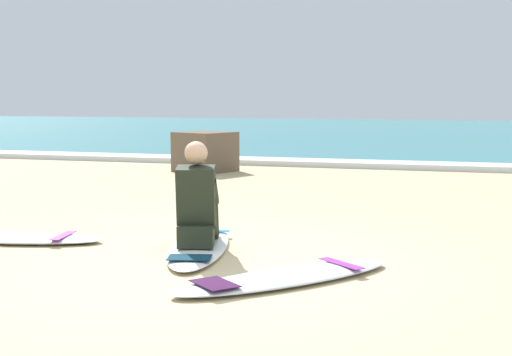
{
  "coord_description": "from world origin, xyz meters",
  "views": [
    {
      "loc": [
        2.11,
        -5.54,
        1.42
      ],
      "look_at": [
        -0.18,
        1.86,
        0.55
      ],
      "focal_mm": 51.04,
      "sensor_mm": 36.0,
      "label": 1
    }
  ],
  "objects": [
    {
      "name": "surfboard_spare_far",
      "position": [
        0.7,
        -0.24,
        0.04
      ],
      "size": [
        1.66,
        1.84,
        0.08
      ],
      "color": "silver",
      "rests_on": "ground"
    },
    {
      "name": "sea",
      "position": [
        0.0,
        22.87,
        0.05
      ],
      "size": [
        80.0,
        28.0,
        0.1
      ],
      "primitive_type": "cube",
      "color": "teal",
      "rests_on": "ground"
    },
    {
      "name": "ground_plane",
      "position": [
        0.0,
        0.0,
        0.0
      ],
      "size": [
        80.0,
        80.0,
        0.0
      ],
      "primitive_type": "plane",
      "color": "#CCB584"
    },
    {
      "name": "surfboard_spare_near",
      "position": [
        -2.25,
        0.48,
        0.04
      ],
      "size": [
        1.85,
        0.82,
        0.08
      ],
      "color": "silver",
      "rests_on": "ground"
    },
    {
      "name": "surfboard_main",
      "position": [
        -0.37,
        0.66,
        0.04
      ],
      "size": [
        1.02,
        2.11,
        0.08
      ],
      "color": "white",
      "rests_on": "ground"
    },
    {
      "name": "surfer_seated",
      "position": [
        -0.35,
        0.56,
        0.44
      ],
      "size": [
        0.51,
        0.76,
        0.95
      ],
      "color": "black",
      "rests_on": "surfboard_main"
    },
    {
      "name": "breaking_foam",
      "position": [
        0.0,
        9.17,
        0.06
      ],
      "size": [
        80.0,
        0.9,
        0.11
      ],
      "primitive_type": "cube",
      "color": "white",
      "rests_on": "ground"
    },
    {
      "name": "shoreline_rock",
      "position": [
        -2.89,
        7.34,
        0.38
      ],
      "size": [
        1.21,
        1.21,
        0.75
      ],
      "primitive_type": "cube",
      "rotation": [
        0.0,
        0.0,
        1.18
      ],
      "color": "brown",
      "rests_on": "ground"
    }
  ]
}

